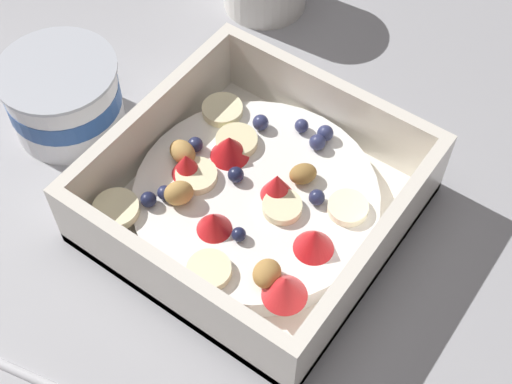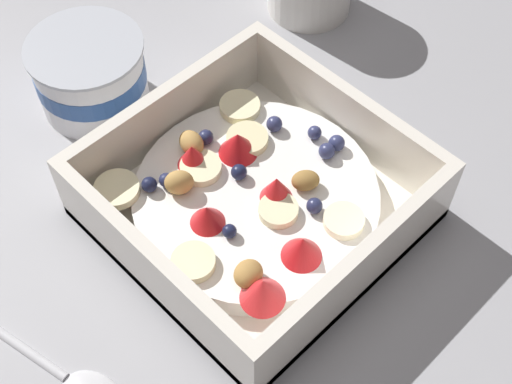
{
  "view_description": "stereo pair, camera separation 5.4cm",
  "coord_description": "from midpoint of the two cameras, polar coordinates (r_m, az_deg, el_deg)",
  "views": [
    {
      "loc": [
        -0.24,
        -0.17,
        0.47
      ],
      "look_at": [
        0.02,
        0.01,
        0.03
      ],
      "focal_mm": 50.64,
      "sensor_mm": 36.0,
      "label": 1
    },
    {
      "loc": [
        -0.2,
        -0.21,
        0.47
      ],
      "look_at": [
        0.02,
        0.01,
        0.03
      ],
      "focal_mm": 50.64,
      "sensor_mm": 36.0,
      "label": 2
    }
  ],
  "objects": [
    {
      "name": "fruit_bowl",
      "position": [
        0.54,
        -2.92,
        -0.8
      ],
      "size": [
        0.21,
        0.21,
        0.07
      ],
      "color": "white",
      "rests_on": "ground"
    },
    {
      "name": "ground_plane",
      "position": [
        0.55,
        -2.59,
        -3.72
      ],
      "size": [
        2.4,
        2.4,
        0.0
      ],
      "primitive_type": "plane",
      "color": "#9E9EA3"
    },
    {
      "name": "yogurt_cup",
      "position": [
        0.62,
        -17.62,
        6.84
      ],
      "size": [
        0.1,
        0.1,
        0.07
      ],
      "color": "white",
      "rests_on": "ground"
    }
  ]
}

